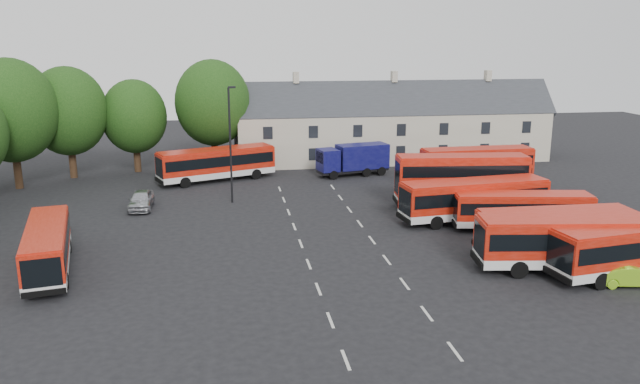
% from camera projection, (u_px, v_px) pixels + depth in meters
% --- Properties ---
extents(ground, '(140.00, 140.00, 0.00)m').
position_uv_depth(ground, '(305.00, 253.00, 40.68)').
color(ground, black).
rests_on(ground, ground).
extents(lane_markings, '(5.15, 33.80, 0.01)m').
position_uv_depth(lane_markings, '(337.00, 242.00, 42.97)').
color(lane_markings, beige).
rests_on(lane_markings, ground).
extents(treeline, '(29.92, 32.59, 12.01)m').
position_uv_depth(treeline, '(41.00, 120.00, 54.56)').
color(treeline, black).
rests_on(treeline, ground).
extents(terrace_houses, '(35.70, 7.13, 10.06)m').
position_uv_depth(terrace_houses, '(393.00, 127.00, 70.59)').
color(terrace_houses, beige).
rests_on(terrace_houses, ground).
extents(bus_row_a, '(11.33, 4.13, 3.13)m').
position_uv_depth(bus_row_a, '(639.00, 245.00, 36.50)').
color(bus_row_a, silver).
rests_on(bus_row_a, ground).
extents(bus_row_b, '(11.97, 4.25, 3.31)m').
position_uv_depth(bus_row_b, '(577.00, 239.00, 37.26)').
color(bus_row_b, silver).
rests_on(bus_row_b, ground).
extents(bus_row_c, '(10.23, 2.54, 2.88)m').
position_uv_depth(bus_row_c, '(555.00, 227.00, 40.53)').
color(bus_row_c, silver).
rests_on(bus_row_c, ground).
extents(bus_row_d, '(10.05, 3.83, 2.77)m').
position_uv_depth(bus_row_d, '(522.00, 208.00, 45.22)').
color(bus_row_d, silver).
rests_on(bus_row_d, ground).
extents(bus_row_e, '(11.58, 3.83, 3.21)m').
position_uv_depth(bus_row_e, '(474.00, 197.00, 47.34)').
color(bus_row_e, silver).
rests_on(bus_row_e, ground).
extents(bus_dd_south, '(10.86, 3.46, 4.38)m').
position_uv_depth(bus_dd_south, '(461.00, 178.00, 51.18)').
color(bus_dd_south, silver).
rests_on(bus_dd_south, ground).
extents(bus_dd_north, '(10.10, 2.63, 4.11)m').
position_uv_depth(bus_dd_north, '(476.00, 167.00, 56.00)').
color(bus_dd_north, silver).
rests_on(bus_dd_north, ground).
extents(bus_west, '(4.16, 10.21, 2.82)m').
position_uv_depth(bus_west, '(47.00, 244.00, 37.20)').
color(bus_west, silver).
rests_on(bus_west, ground).
extents(bus_north, '(11.52, 6.57, 3.21)m').
position_uv_depth(bus_north, '(217.00, 162.00, 60.68)').
color(bus_north, silver).
rests_on(bus_north, ground).
extents(box_truck, '(7.55, 3.76, 3.16)m').
position_uv_depth(box_truck, '(354.00, 158.00, 63.19)').
color(box_truck, black).
rests_on(box_truck, ground).
extents(silver_car, '(1.87, 4.53, 1.54)m').
position_uv_depth(silver_car, '(141.00, 200.00, 51.06)').
color(silver_car, '#ADAFB5').
rests_on(silver_car, ground).
extents(lime_car, '(4.01, 1.92, 1.27)m').
position_uv_depth(lime_car, '(629.00, 275.00, 35.30)').
color(lime_car, '#91D320').
rests_on(lime_car, ground).
extents(lamppost, '(0.68, 0.39, 9.83)m').
position_uv_depth(lamppost, '(230.00, 142.00, 51.99)').
color(lamppost, black).
rests_on(lamppost, ground).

